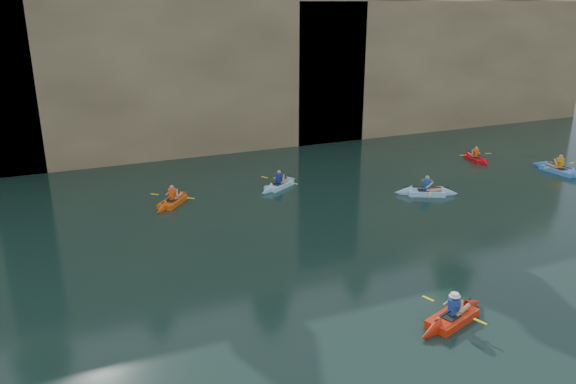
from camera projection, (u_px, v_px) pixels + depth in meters
name	position (u px, v px, depth m)	size (l,w,h in m)	color
ground	(320.00, 339.00, 16.55)	(160.00, 160.00, 0.00)	black
cliff	(137.00, 51.00, 40.68)	(70.00, 16.00, 12.00)	tan
cliff_slab_center	(190.00, 64.00, 35.09)	(24.00, 2.40, 11.40)	#95805A
cliff_slab_east	(447.00, 64.00, 42.85)	(26.00, 2.40, 9.84)	#95805A
sea_cave_center	(98.00, 139.00, 33.60)	(3.50, 1.00, 3.20)	black
sea_cave_east	(309.00, 111.00, 38.64)	(5.00, 1.00, 4.50)	black
main_kayaker	(452.00, 317.00, 17.37)	(3.37, 2.16, 1.23)	red
kayaker_orange	(173.00, 201.00, 27.49)	(2.61, 2.88, 1.21)	#D74E0D
kayaker_ltblue_near	(426.00, 192.00, 28.78)	(3.24, 2.28, 1.28)	#98CEFF
kayaker_red_far	(475.00, 158.00, 35.08)	(2.15, 3.04, 1.09)	red
kayaker_ltblue_mid	(279.00, 185.00, 29.94)	(3.01, 2.28, 1.18)	#98E0FE
kayaker_blue_east	(559.00, 170.00, 32.55)	(2.59, 3.77, 1.33)	#478DF1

